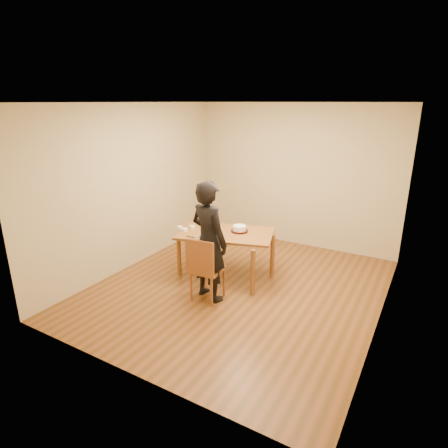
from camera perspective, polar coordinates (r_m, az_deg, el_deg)
The scene contains 16 objects.
room_shell at distance 5.62m, azimuth 4.04°, elevation 4.11°, with size 4.00×4.50×2.70m.
dining_table at distance 5.90m, azimuth 0.24°, elevation -1.44°, with size 1.47×0.87×0.04m, color brown.
dining_chair at distance 5.32m, azimuth -2.53°, elevation -6.98°, with size 0.40×0.40×0.04m, color brown.
cake_plate at distance 5.93m, azimuth 2.37°, elevation -1.06°, with size 0.28×0.28×0.02m, color red.
cake at distance 5.92m, azimuth 2.38°, elevation -0.65°, with size 0.21×0.21×0.07m, color white.
frosting_dome at distance 5.90m, azimuth 2.39°, elevation -0.22°, with size 0.21×0.21×0.03m, color white.
frosting_tub at distance 5.51m, azimuth -1.55°, elevation -2.21°, with size 0.10×0.10×0.09m, color white.
frosting_lid at distance 5.70m, azimuth -3.45°, elevation -1.96°, with size 0.10×0.10×0.01m, color navy.
frosting_dollop at distance 5.69m, azimuth -3.45°, elevation -1.84°, with size 0.04×0.04×0.02m, color white.
ramekin_green at distance 5.98m, azimuth -6.03°, elevation -0.87°, with size 0.09×0.09×0.04m, color white.
ramekin_yellow at distance 6.10m, azimuth -4.87°, elevation -0.44°, with size 0.09×0.09×0.04m, color white.
ramekin_multi at distance 6.09m, azimuth -6.73°, elevation -0.54°, with size 0.09×0.09×0.04m, color white.
candy_box_pink at distance 6.38m, azimuth -3.45°, elevation 0.34°, with size 0.13×0.07×0.02m, color #CE3070.
candy_box_green at distance 6.38m, azimuth -3.47°, elevation 0.53°, with size 0.14×0.07×0.02m, color #33921B.
spatula at distance 5.71m, azimuth -5.11°, elevation -1.97°, with size 0.15×0.01×0.01m, color black.
person at distance 5.20m, azimuth -2.32°, elevation -2.69°, with size 0.63×0.41×1.72m, color black.
Camera 1 is at (2.38, -4.56, 2.71)m, focal length 30.00 mm.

